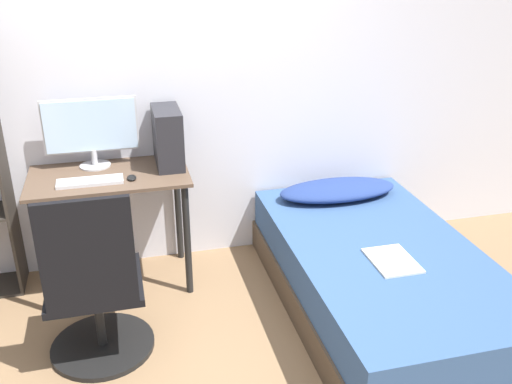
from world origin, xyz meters
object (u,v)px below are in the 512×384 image
(pc_tower, at_px, (168,137))
(bed, at_px, (380,279))
(office_chair, at_px, (96,299))
(monitor, at_px, (91,129))
(keyboard, at_px, (90,181))

(pc_tower, bearing_deg, bed, -34.61)
(office_chair, distance_m, monitor, 1.12)
(office_chair, bearing_deg, keyboard, 89.11)
(monitor, distance_m, keyboard, 0.37)
(bed, relative_size, pc_tower, 5.39)
(bed, distance_m, monitor, 2.01)
(monitor, bearing_deg, keyboard, -95.64)
(monitor, relative_size, pc_tower, 1.58)
(office_chair, xyz_separation_m, keyboard, (0.01, 0.63, 0.41))
(keyboard, height_order, pc_tower, pc_tower)
(bed, distance_m, keyboard, 1.84)
(office_chair, height_order, bed, office_chair)
(pc_tower, bearing_deg, office_chair, -121.40)
(keyboard, bearing_deg, monitor, 84.36)
(monitor, height_order, pc_tower, monitor)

